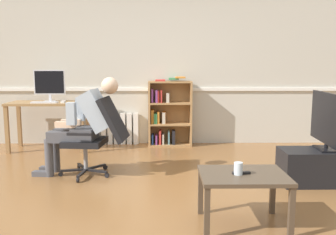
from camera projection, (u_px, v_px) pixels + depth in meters
ground_plane at (154, 198)px, 3.74m from camera, size 18.00×18.00×0.00m
back_wall at (158, 64)px, 6.16m from camera, size 12.00×0.13×2.70m
computer_desk at (49, 110)px, 5.75m from camera, size 1.21×0.56×0.76m
imac_monitor at (50, 83)px, 5.77m from camera, size 0.49×0.14×0.50m
keyboard at (44, 102)px, 5.59m from camera, size 0.39×0.12×0.02m
computer_mouse at (63, 102)px, 5.62m from camera, size 0.06×0.10×0.03m
bookshelf at (167, 114)px, 6.08m from camera, size 0.71×0.29×1.14m
radiator at (113, 129)px, 6.20m from camera, size 0.84×0.08×0.53m
office_chair at (98, 133)px, 4.43m from camera, size 0.85×0.62×0.96m
person_seated at (83, 123)px, 4.42m from camera, size 1.06×0.42×1.19m
tv_stand at (325, 167)px, 4.16m from camera, size 1.00×0.43×0.39m
tv_screen at (328, 120)px, 4.09m from camera, size 0.22×0.96×0.64m
coffee_table at (243, 181)px, 3.06m from camera, size 0.71×0.55×0.45m
drinking_glass at (238, 169)px, 3.01m from camera, size 0.07×0.07×0.10m
spare_remote at (241, 173)px, 3.04m from camera, size 0.15×0.05×0.02m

